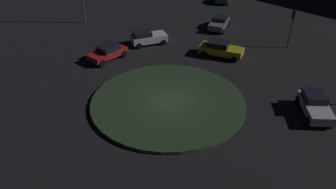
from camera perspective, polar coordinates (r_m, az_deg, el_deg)
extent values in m
plane|color=black|center=(27.98, 0.00, -1.41)|extent=(119.92, 119.92, 0.00)
cylinder|color=#2D4228|center=(27.91, 0.00, -1.18)|extent=(12.57, 12.57, 0.28)
cube|color=white|center=(38.18, -3.21, 9.39)|extent=(3.69, 4.17, 0.74)
cube|color=black|center=(37.75, -4.33, 10.07)|extent=(2.35, 2.42, 0.46)
cylinder|color=black|center=(39.49, -1.65, 9.66)|extent=(0.54, 0.64, 0.63)
cylinder|color=black|center=(37.96, -0.76, 8.70)|extent=(0.54, 0.64, 0.63)
cylinder|color=black|center=(38.75, -5.59, 9.05)|extent=(0.54, 0.64, 0.63)
cylinder|color=black|center=(37.19, -4.83, 8.06)|extent=(0.54, 0.64, 0.63)
cube|color=silver|center=(28.55, 23.34, -1.99)|extent=(4.25, 2.54, 0.69)
cube|color=black|center=(28.73, 23.24, -0.27)|extent=(2.18, 1.91, 0.54)
cylinder|color=black|center=(27.97, 25.71, -4.26)|extent=(0.73, 0.36, 0.70)
cylinder|color=black|center=(27.33, 22.30, -4.25)|extent=(0.73, 0.36, 0.70)
cylinder|color=black|center=(30.16, 23.99, -1.04)|extent=(0.73, 0.36, 0.70)
cylinder|color=black|center=(29.56, 20.81, -0.96)|extent=(0.73, 0.36, 0.70)
cylinder|color=black|center=(51.97, 7.83, 15.04)|extent=(0.64, 0.22, 0.63)
cylinder|color=black|center=(51.77, 9.94, 14.80)|extent=(0.64, 0.22, 0.63)
cube|color=red|center=(35.21, -10.07, 6.77)|extent=(4.40, 3.44, 0.55)
cube|color=black|center=(35.09, -9.91, 7.68)|extent=(2.49, 2.34, 0.53)
cylinder|color=black|center=(36.79, -9.24, 7.54)|extent=(0.74, 0.52, 0.72)
cylinder|color=black|center=(35.49, -7.28, 6.74)|extent=(0.74, 0.52, 0.72)
cylinder|color=black|center=(35.24, -12.79, 5.98)|extent=(0.74, 0.52, 0.72)
cylinder|color=black|center=(33.88, -10.88, 5.10)|extent=(0.74, 0.52, 0.72)
cube|color=slate|center=(42.74, 8.51, 11.60)|extent=(4.07, 2.22, 0.66)
cube|color=black|center=(42.93, 8.72, 12.45)|extent=(1.99, 1.76, 0.43)
cylinder|color=black|center=(41.40, 9.17, 10.35)|extent=(0.64, 0.29, 0.62)
cylinder|color=black|center=(41.79, 6.80, 10.75)|extent=(0.64, 0.29, 0.62)
cylinder|color=black|center=(43.96, 10.08, 11.59)|extent=(0.64, 0.29, 0.62)
cylinder|color=black|center=(44.32, 7.83, 11.96)|extent=(0.64, 0.29, 0.62)
cube|color=gold|center=(35.67, 8.88, 7.32)|extent=(2.32, 4.58, 0.73)
cube|color=black|center=(35.49, 8.44, 8.34)|extent=(1.79, 2.31, 0.53)
cylinder|color=black|center=(36.28, 11.61, 6.84)|extent=(0.31, 0.65, 0.63)
cylinder|color=black|center=(34.77, 10.95, 5.75)|extent=(0.31, 0.65, 0.63)
cylinder|color=black|center=(36.94, 6.83, 7.77)|extent=(0.31, 0.65, 0.63)
cylinder|color=black|center=(35.46, 6.00, 6.73)|extent=(0.31, 0.65, 0.63)
cylinder|color=#2D2D2D|center=(39.03, 19.67, 9.57)|extent=(0.12, 0.12, 3.26)
cube|color=black|center=(38.34, 20.25, 12.41)|extent=(0.35, 0.37, 0.90)
sphere|color=#3F0C0C|center=(38.14, 20.21, 12.76)|extent=(0.20, 0.20, 0.20)
sphere|color=#4C380F|center=(38.22, 20.13, 12.38)|extent=(0.20, 0.20, 0.20)
sphere|color=#1EE53F|center=(38.30, 20.05, 12.00)|extent=(0.20, 0.20, 0.20)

